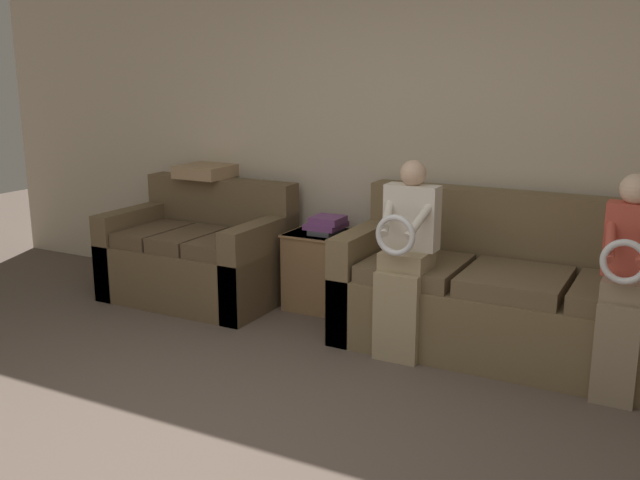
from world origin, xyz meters
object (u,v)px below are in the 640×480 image
at_px(couch_side, 200,257).
at_px(child_left_seated, 406,252).
at_px(side_shelf, 327,270).
at_px(throw_pillow, 206,171).
at_px(child_right_seated, 625,277).
at_px(couch_main, 519,300).
at_px(book_stack, 327,225).

relative_size(couch_side, child_left_seated, 1.09).
bearing_deg(side_shelf, throw_pillow, 176.63).
relative_size(side_shelf, throw_pillow, 1.47).
bearing_deg(throw_pillow, child_right_seated, -11.08).
bearing_deg(child_right_seated, side_shelf, 164.87).
height_order(couch_main, book_stack, couch_main).
bearing_deg(throw_pillow, side_shelf, -3.37).
distance_m(child_left_seated, side_shelf, 1.09).
distance_m(child_right_seated, side_shelf, 2.22).
bearing_deg(couch_side, couch_main, 0.98).
xyz_separation_m(couch_side, side_shelf, (1.01, 0.23, -0.03)).
bearing_deg(child_left_seated, throw_pillow, 162.24).
relative_size(couch_main, child_left_seated, 1.83).
height_order(couch_side, child_right_seated, child_right_seated).
xyz_separation_m(couch_side, throw_pillow, (-0.14, 0.30, 0.64)).
distance_m(child_right_seated, book_stack, 2.19).
bearing_deg(side_shelf, book_stack, -111.57).
distance_m(couch_main, throw_pillow, 2.71).
bearing_deg(couch_main, book_stack, 172.69).
relative_size(child_left_seated, child_right_seated, 1.00).
xyz_separation_m(child_left_seated, child_right_seated, (1.26, 0.00, 0.02)).
bearing_deg(side_shelf, couch_side, -166.95).
distance_m(couch_main, couch_side, 2.49).
bearing_deg(side_shelf, child_left_seated, -34.02).
bearing_deg(book_stack, child_left_seated, -33.93).
bearing_deg(book_stack, child_right_seated, -15.09).
height_order(child_left_seated, throw_pillow, child_left_seated).
distance_m(side_shelf, throw_pillow, 1.33).
bearing_deg(couch_main, child_right_seated, -30.99).
bearing_deg(child_right_seated, child_left_seated, -179.95).
xyz_separation_m(child_right_seated, book_stack, (-2.11, 0.57, -0.04)).
bearing_deg(book_stack, throw_pillow, 176.56).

